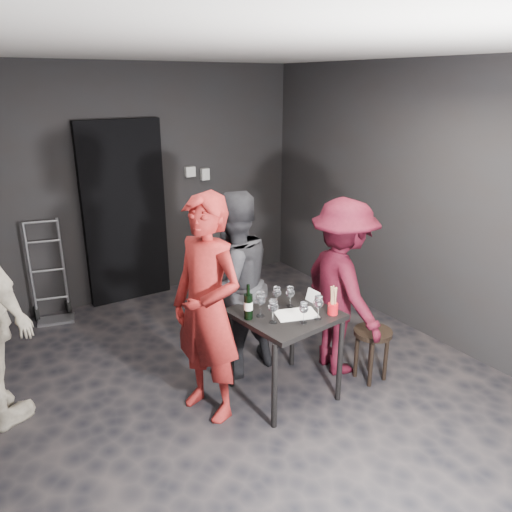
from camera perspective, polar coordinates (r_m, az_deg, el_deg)
floor at (r=4.31m, az=-2.73°, el=-15.89°), size 4.50×5.00×0.02m
ceiling at (r=3.53m, az=-3.47°, el=22.81°), size 4.50×5.00×0.02m
wall_back at (r=5.94m, az=-15.20°, el=7.66°), size 4.50×0.04×2.70m
wall_right at (r=5.15m, az=19.35°, el=5.52°), size 0.04×5.00×2.70m
doorway at (r=5.95m, az=-14.77°, el=4.74°), size 0.95×0.10×2.10m
wallbox_upper at (r=6.18m, az=-7.55°, el=9.54°), size 0.12×0.06×0.12m
wallbox_lower at (r=6.27m, az=-5.86°, el=9.28°), size 0.10×0.06×0.14m
hand_truck at (r=5.92m, az=-22.25°, el=-4.81°), size 0.38×0.32×1.12m
tasting_table at (r=4.04m, az=3.34°, el=-7.65°), size 0.72×0.72×0.75m
stool at (r=4.48m, az=13.15°, el=-9.42°), size 0.33×0.33×0.47m
server_red at (r=3.69m, az=-5.68°, el=-3.89°), size 0.71×0.87×2.07m
woman_black at (r=4.29m, az=-2.75°, el=-2.36°), size 0.93×0.58×1.80m
man_maroon at (r=4.39m, az=9.82°, el=-3.10°), size 0.66×1.14×1.66m
tasting_mat at (r=3.97m, az=4.62°, el=-6.63°), size 0.37×0.30×0.00m
wine_glass_a at (r=3.78m, az=1.97°, el=-6.20°), size 0.10×0.10×0.21m
wine_glass_b at (r=3.88m, az=0.54°, el=-5.41°), size 0.10×0.10×0.22m
wine_glass_c at (r=4.05m, az=2.40°, el=-4.56°), size 0.09×0.09×0.19m
wine_glass_d at (r=3.80m, az=5.47°, el=-6.35°), size 0.09×0.09×0.19m
wine_glass_e at (r=3.87m, az=7.13°, el=-5.72°), size 0.09×0.09×0.21m
wine_glass_f at (r=4.05m, az=3.94°, el=-4.57°), size 0.08×0.08×0.19m
wine_bottle at (r=3.84m, az=-0.88°, el=-5.70°), size 0.07×0.07×0.28m
breadstick_cup at (r=3.96m, az=8.82°, el=-5.09°), size 0.08×0.08×0.25m
reserved_card at (r=4.17m, az=6.48°, el=-4.58°), size 0.09×0.14×0.10m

